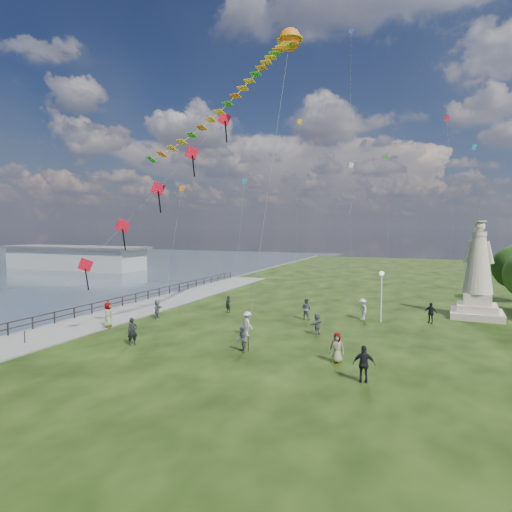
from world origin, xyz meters
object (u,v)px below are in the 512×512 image
at_px(lamppost, 381,286).
at_px(person_10, 108,316).
at_px(serpent_kite, 288,42).
at_px(person_5, 157,309).
at_px(pier_pavilion, 75,257).
at_px(person_6, 228,304).
at_px(person_2, 247,323).
at_px(person_7, 306,309).
at_px(person_11, 317,324).
at_px(person_4, 337,348).
at_px(person_8, 363,309).
at_px(person_9, 431,313).
at_px(person_0, 133,331).
at_px(person_1, 242,339).
at_px(person_3, 364,364).
at_px(statue, 478,281).

height_order(lamppost, person_10, lamppost).
bearing_deg(serpent_kite, person_5, -154.93).
bearing_deg(serpent_kite, lamppost, 4.91).
relative_size(pier_pavilion, person_6, 19.82).
distance_m(person_2, person_5, 9.47).
bearing_deg(person_7, person_11, 130.65).
xyz_separation_m(pier_pavilion, person_4, (57.96, -39.18, -0.99)).
xyz_separation_m(pier_pavilion, person_8, (57.71, -27.23, -0.96)).
bearing_deg(person_11, person_9, 146.78).
bearing_deg(pier_pavilion, person_5, -38.38).
xyz_separation_m(person_0, person_1, (7.16, 1.22, -0.08)).
bearing_deg(person_11, person_4, 37.64).
height_order(person_0, serpent_kite, serpent_kite).
height_order(person_8, serpent_kite, serpent_kite).
bearing_deg(pier_pavilion, person_3, -34.93).
xyz_separation_m(person_3, person_9, (3.09, 15.27, -0.09)).
height_order(person_3, person_5, person_3).
bearing_deg(person_7, person_5, 36.51).
distance_m(pier_pavilion, person_3, 72.93).
bearing_deg(person_6, person_1, -46.38).
xyz_separation_m(person_1, person_11, (3.23, 5.79, -0.03)).
distance_m(person_2, person_11, 4.92).
height_order(person_6, person_8, person_8).
xyz_separation_m(person_1, person_4, (5.77, 0.06, 0.05)).
xyz_separation_m(person_4, person_10, (-17.59, 1.79, 0.08)).
distance_m(statue, person_8, 10.10).
bearing_deg(person_6, serpent_kite, 16.65).
relative_size(person_2, person_8, 0.97).
bearing_deg(lamppost, person_9, 20.27).
xyz_separation_m(person_2, person_3, (8.85, -6.30, 0.07)).
bearing_deg(person_10, person_8, -81.22).
xyz_separation_m(lamppost, person_1, (-7.04, -11.41, -2.18)).
bearing_deg(person_9, person_3, -80.13).
distance_m(person_11, serpent_kite, 22.74).
bearing_deg(person_0, pier_pavilion, 84.43).
distance_m(person_4, person_5, 17.31).
xyz_separation_m(person_1, person_5, (-10.43, 6.17, -0.02)).
distance_m(person_8, person_9, 5.22).
height_order(pier_pavilion, person_9, pier_pavilion).
bearing_deg(serpent_kite, person_9, 10.06).
relative_size(person_0, person_6, 1.17).
relative_size(lamppost, serpent_kite, 0.17).
bearing_deg(person_8, person_0, -78.08).
bearing_deg(person_1, person_4, 51.96).
bearing_deg(person_8, person_9, 63.98).
bearing_deg(person_3, person_1, -26.96).
xyz_separation_m(person_3, person_4, (-1.83, 2.57, -0.07)).
xyz_separation_m(statue, person_11, (-11.08, -10.69, -2.30)).
bearing_deg(person_5, serpent_kite, -79.24).
height_order(person_1, person_9, person_9).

